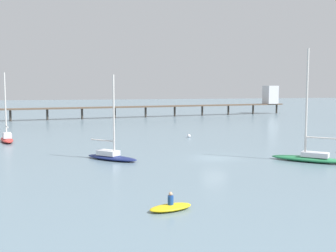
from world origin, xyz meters
The scene contains 7 objects.
ground_plane centered at (0.00, 0.00, 0.00)m, with size 400.00×400.00×0.00m, color slate.
pier centered at (15.62, 60.87, 3.56)m, with size 87.11×15.42×7.73m.
sailboat_navy centered at (-10.76, 1.45, 0.55)m, with size 5.64×5.74×8.76m.
sailboat_green centered at (8.55, -4.47, 0.67)m, with size 6.67×6.46×11.33m.
sailboat_red centered at (-23.12, 18.86, 0.65)m, with size 2.83×6.48×9.45m.
dinghy_yellow centered at (-9.09, -17.02, 0.21)m, with size 3.08×1.99×1.14m.
mooring_buoy_mid centered at (2.40, 17.31, 0.26)m, with size 0.51×0.51×0.51m, color silver.
Camera 1 is at (-15.20, -41.16, 7.58)m, focal length 44.46 mm.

